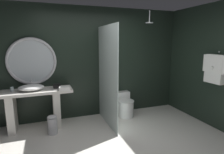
{
  "coord_description": "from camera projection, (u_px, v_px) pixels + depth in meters",
  "views": [
    {
      "loc": [
        -1.02,
        -2.5,
        1.81
      ],
      "look_at": [
        0.24,
        1.0,
        1.1
      ],
      "focal_mm": 30.18,
      "sensor_mm": 36.0,
      "label": 1
    }
  ],
  "objects": [
    {
      "name": "folded_hand_towel",
      "position": [
        65.0,
        88.0,
        3.9
      ],
      "size": [
        0.24,
        0.21,
        0.07
      ],
      "primitive_type": "cube",
      "rotation": [
        0.0,
        0.0,
        -0.11
      ],
      "color": "white",
      "rests_on": "vanity_counter"
    },
    {
      "name": "vanity_counter",
      "position": [
        35.0,
        105.0,
        3.91
      ],
      "size": [
        1.54,
        0.53,
        0.82
      ],
      "color": "silver",
      "rests_on": "ground_plane"
    },
    {
      "name": "back_wall_panel",
      "position": [
        90.0,
        63.0,
        4.5
      ],
      "size": [
        4.8,
        0.1,
        2.6
      ],
      "primitive_type": "cube",
      "color": "black",
      "rests_on": "ground_plane"
    },
    {
      "name": "waste_bin",
      "position": [
        52.0,
        125.0,
        3.71
      ],
      "size": [
        0.19,
        0.19,
        0.38
      ],
      "color": "#B7B7BC",
      "rests_on": "ground_plane"
    },
    {
      "name": "hanging_bathrobe",
      "position": [
        215.0,
        68.0,
        3.79
      ],
      "size": [
        0.2,
        0.57,
        0.65
      ],
      "color": "#B7B7BC"
    },
    {
      "name": "rain_shower_head",
      "position": [
        149.0,
        22.0,
        4.3
      ],
      "size": [
        0.17,
        0.17,
        0.28
      ],
      "color": "#B7B7BC"
    },
    {
      "name": "vessel_sink",
      "position": [
        31.0,
        88.0,
        3.84
      ],
      "size": [
        0.5,
        0.41,
        0.19
      ],
      "color": "white",
      "rests_on": "vanity_counter"
    },
    {
      "name": "side_wall_right",
      "position": [
        203.0,
        64.0,
        4.24
      ],
      "size": [
        0.1,
        2.47,
        2.6
      ],
      "primitive_type": "cube",
      "color": "black",
      "rests_on": "ground_plane"
    },
    {
      "name": "toilet",
      "position": [
        125.0,
        105.0,
        4.64
      ],
      "size": [
        0.39,
        0.58,
        0.56
      ],
      "color": "white",
      "rests_on": "ground_plane"
    },
    {
      "name": "round_wall_mirror",
      "position": [
        32.0,
        61.0,
        3.98
      ],
      "size": [
        1.01,
        0.06,
        1.01
      ],
      "color": "#B7B7BC"
    },
    {
      "name": "shower_glass_panel",
      "position": [
        107.0,
        77.0,
        4.01
      ],
      "size": [
        0.02,
        1.23,
        2.14
      ],
      "primitive_type": "cube",
      "color": "silver",
      "rests_on": "ground_plane"
    },
    {
      "name": "tissue_box",
      "position": [
        57.0,
        86.0,
        4.04
      ],
      "size": [
        0.15,
        0.12,
        0.09
      ],
      "primitive_type": "cube",
      "color": "black",
      "rests_on": "vanity_counter"
    },
    {
      "name": "tumbler_cup",
      "position": [
        12.0,
        89.0,
        3.77
      ],
      "size": [
        0.07,
        0.07,
        0.09
      ],
      "primitive_type": "cylinder",
      "color": "silver",
      "rests_on": "vanity_counter"
    }
  ]
}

